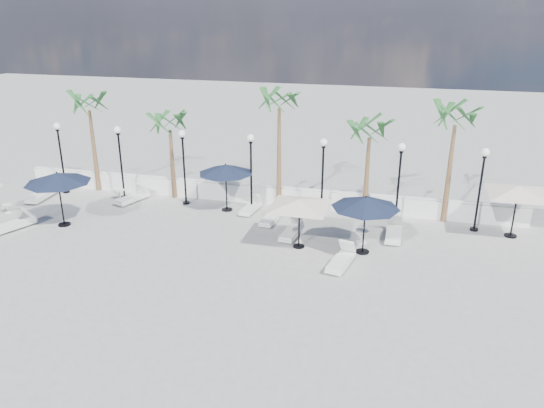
% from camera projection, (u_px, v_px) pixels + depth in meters
% --- Properties ---
extents(ground, '(100.00, 100.00, 0.00)m').
position_uv_depth(ground, '(205.00, 269.00, 20.53)').
color(ground, gray).
rests_on(ground, ground).
extents(balustrade, '(26.00, 0.30, 1.01)m').
position_uv_depth(balustrade, '(257.00, 194.00, 27.16)').
color(balustrade, white).
rests_on(balustrade, ground).
extents(lamppost_0, '(0.36, 0.36, 3.84)m').
position_uv_depth(lamppost_0, '(60.00, 148.00, 27.93)').
color(lamppost_0, black).
rests_on(lamppost_0, ground).
extents(lamppost_1, '(0.36, 0.36, 3.84)m').
position_uv_depth(lamppost_1, '(120.00, 152.00, 27.14)').
color(lamppost_1, black).
rests_on(lamppost_1, ground).
extents(lamppost_2, '(0.36, 0.36, 3.84)m').
position_uv_depth(lamppost_2, '(183.00, 157.00, 26.34)').
color(lamppost_2, black).
rests_on(lamppost_2, ground).
extents(lamppost_3, '(0.36, 0.36, 3.84)m').
position_uv_depth(lamppost_3, '(251.00, 162.00, 25.54)').
color(lamppost_3, black).
rests_on(lamppost_3, ground).
extents(lamppost_4, '(0.36, 0.36, 3.84)m').
position_uv_depth(lamppost_4, '(323.00, 167.00, 24.74)').
color(lamppost_4, black).
rests_on(lamppost_4, ground).
extents(lamppost_5, '(0.36, 0.36, 3.84)m').
position_uv_depth(lamppost_5, '(400.00, 172.00, 23.94)').
color(lamppost_5, black).
rests_on(lamppost_5, ground).
extents(lamppost_6, '(0.36, 0.36, 3.84)m').
position_uv_depth(lamppost_6, '(481.00, 178.00, 23.14)').
color(lamppost_6, black).
rests_on(lamppost_6, ground).
extents(palm_0, '(2.60, 2.60, 5.50)m').
position_uv_depth(palm_0, '(89.00, 108.00, 27.59)').
color(palm_0, brown).
rests_on(palm_0, ground).
extents(palm_1, '(2.60, 2.60, 4.70)m').
position_uv_depth(palm_1, '(170.00, 127.00, 26.84)').
color(palm_1, brown).
rests_on(palm_1, ground).
extents(palm_2, '(2.60, 2.60, 6.10)m').
position_uv_depth(palm_2, '(279.00, 105.00, 25.05)').
color(palm_2, brown).
rests_on(palm_2, ground).
extents(palm_3, '(2.60, 2.60, 4.90)m').
position_uv_depth(palm_3, '(369.00, 135.00, 24.49)').
color(palm_3, brown).
rests_on(palm_3, ground).
extents(palm_4, '(2.60, 2.60, 5.70)m').
position_uv_depth(palm_4, '(455.00, 122.00, 23.37)').
color(palm_4, brown).
rests_on(palm_4, ground).
extents(lounger_0, '(1.37, 2.12, 0.76)m').
position_uv_depth(lounger_0, '(13.00, 224.00, 24.05)').
color(lounger_0, silver).
rests_on(lounger_0, ground).
extents(lounger_1, '(0.84, 2.17, 0.80)m').
position_uv_depth(lounger_1, '(42.00, 194.00, 27.77)').
color(lounger_1, silver).
rests_on(lounger_1, ground).
extents(lounger_2, '(1.24, 2.04, 0.73)m').
position_uv_depth(lounger_2, '(132.00, 197.00, 27.38)').
color(lounger_2, silver).
rests_on(lounger_2, ground).
extents(lounger_3, '(0.75, 1.82, 0.66)m').
position_uv_depth(lounger_3, '(250.00, 207.00, 26.09)').
color(lounger_3, silver).
rests_on(lounger_3, ground).
extents(lounger_4, '(0.82, 1.94, 0.71)m').
position_uv_depth(lounger_4, '(292.00, 231.00, 23.33)').
color(lounger_4, silver).
rests_on(lounger_4, ground).
extents(lounger_5, '(0.74, 1.84, 0.67)m').
position_uv_depth(lounger_5, '(271.00, 218.00, 24.84)').
color(lounger_5, silver).
rests_on(lounger_5, ground).
extents(lounger_6, '(1.02, 2.08, 0.75)m').
position_uv_depth(lounger_6, '(341.00, 260.00, 20.67)').
color(lounger_6, silver).
rests_on(lounger_6, ground).
extents(lounger_7, '(0.70, 2.06, 0.77)m').
position_uv_depth(lounger_7, '(394.00, 233.00, 23.16)').
color(lounger_7, silver).
rests_on(lounger_7, ground).
extents(side_table_0, '(0.45, 0.45, 0.44)m').
position_uv_depth(side_table_0, '(8.00, 207.00, 25.96)').
color(side_table_0, silver).
rests_on(side_table_0, ground).
extents(side_table_1, '(0.55, 0.55, 0.53)m').
position_uv_depth(side_table_1, '(120.00, 194.00, 27.66)').
color(side_table_1, silver).
rests_on(side_table_1, ground).
extents(side_table_2, '(0.58, 0.58, 0.56)m').
position_uv_depth(side_table_2, '(362.00, 235.00, 22.69)').
color(side_table_2, silver).
rests_on(side_table_2, ground).
extents(parasol_navy_left, '(2.94, 2.94, 2.60)m').
position_uv_depth(parasol_navy_left, '(57.00, 178.00, 23.78)').
color(parasol_navy_left, black).
rests_on(parasol_navy_left, ground).
extents(parasol_navy_mid, '(2.70, 2.70, 2.42)m').
position_uv_depth(parasol_navy_mid, '(226.00, 169.00, 25.61)').
color(parasol_navy_mid, black).
rests_on(parasol_navy_mid, ground).
extents(parasol_navy_right, '(2.78, 2.78, 2.50)m').
position_uv_depth(parasol_navy_right, '(366.00, 203.00, 21.13)').
color(parasol_navy_right, black).
rests_on(parasol_navy_right, ground).
extents(parasol_cream_sq_a, '(4.71, 4.71, 2.31)m').
position_uv_depth(parasol_cream_sq_a, '(300.00, 199.00, 21.64)').
color(parasol_cream_sq_a, black).
rests_on(parasol_cream_sq_a, ground).
extents(parasol_cream_sq_b, '(5.06, 5.06, 2.54)m').
position_uv_depth(parasol_cream_sq_b, '(519.00, 186.00, 22.58)').
color(parasol_cream_sq_b, black).
rests_on(parasol_cream_sq_b, ground).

